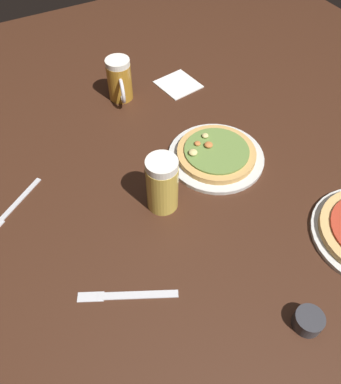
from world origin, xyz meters
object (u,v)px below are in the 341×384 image
Objects in this scene: beer_mug_amber at (162,183)px; napkin_folded at (178,84)px; beer_mug_dark at (120,80)px; ramekin_sauce at (308,321)px; knife_right at (127,295)px; pizza_plate_far at (216,155)px; fork_left at (14,205)px.

beer_mug_amber reaches higher than napkin_folded.
beer_mug_dark reaches higher than ramekin_sauce.
beer_mug_dark reaches higher than knife_right.
beer_mug_amber is at bearing -161.40° from pizza_plate_far.
napkin_folded is at bearing 52.75° from knife_right.
beer_mug_amber is 0.46m from ramekin_sauce.
fork_left and knife_right have the same top height.
napkin_folded reaches higher than fork_left.
napkin_folded is at bearing 77.91° from pizza_plate_far.
ramekin_sauce is at bearing -52.54° from fork_left.
ramekin_sauce is (-0.10, -0.51, 0.00)m from pizza_plate_far.
beer_mug_dark is 0.87× the size of beer_mug_amber.
pizza_plate_far is at bearing -102.09° from napkin_folded.
beer_mug_dark is 0.67× the size of knife_right.
napkin_folded is at bearing 56.47° from beer_mug_amber.
beer_mug_dark is 0.73m from knife_right.
beer_mug_amber reaches higher than knife_right.
fork_left is at bearing 169.53° from pizza_plate_far.
fork_left is at bearing 113.24° from knife_right.
ramekin_sauce reaches higher than fork_left.
beer_mug_amber reaches higher than beer_mug_dark.
knife_right is at bearing 142.23° from ramekin_sauce.
beer_mug_dark is 0.54m from fork_left.
pizza_plate_far is at bearing 33.48° from knife_right.
knife_right is at bearing -146.52° from pizza_plate_far.
fork_left is at bearing -146.39° from beer_mug_dark.
beer_mug_dark is at bearing 107.74° from pizza_plate_far.
knife_right is (0.16, -0.38, -0.00)m from fork_left.
fork_left is (-0.48, 0.62, -0.02)m from ramekin_sauce.
beer_mug_amber is 0.29m from knife_right.
knife_right is at bearing -127.25° from napkin_folded.
knife_right is at bearing -134.42° from beer_mug_amber.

